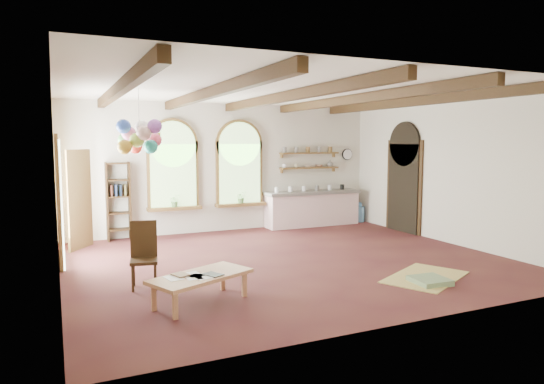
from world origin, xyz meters
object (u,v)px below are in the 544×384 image
kitchen_counter (312,208)px  balloon_cluster (140,137)px  coffee_table (201,278)px  side_chair (144,269)px

kitchen_counter → balloon_cluster: size_ratio=2.31×
kitchen_counter → coffee_table: 6.66m
kitchen_counter → balloon_cluster: bearing=-153.8°
kitchen_counter → balloon_cluster: (-4.89, -2.40, 1.87)m
coffee_table → balloon_cluster: bearing=98.7°
coffee_table → balloon_cluster: size_ratio=1.37×
side_chair → balloon_cluster: balloon_cluster is taller
kitchen_counter → balloon_cluster: balloon_cluster is taller
kitchen_counter → side_chair: size_ratio=2.59×
kitchen_counter → coffee_table: bearing=-132.5°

